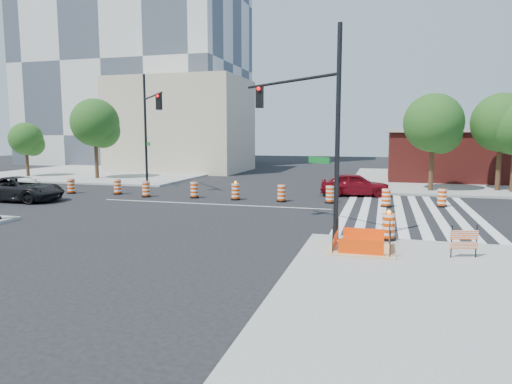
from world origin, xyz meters
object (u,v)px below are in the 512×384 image
dark_suv (20,189)px  signal_pole_se (308,115)px  signal_pole_nw (149,119)px  red_coupe (355,184)px

dark_suv → signal_pole_se: bearing=-107.0°
signal_pole_se → dark_suv: bearing=25.6°
signal_pole_nw → red_coupe: bearing=50.8°
red_coupe → signal_pole_nw: signal_pole_nw is taller
red_coupe → dark_suv: 21.05m
red_coupe → dark_suv: bearing=103.7°
dark_suv → signal_pole_nw: 10.20m
dark_suv → signal_pole_nw: bearing=-32.0°
dark_suv → signal_pole_se: signal_pole_se is taller
dark_suv → signal_pole_se: (18.43, -4.81, 4.04)m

